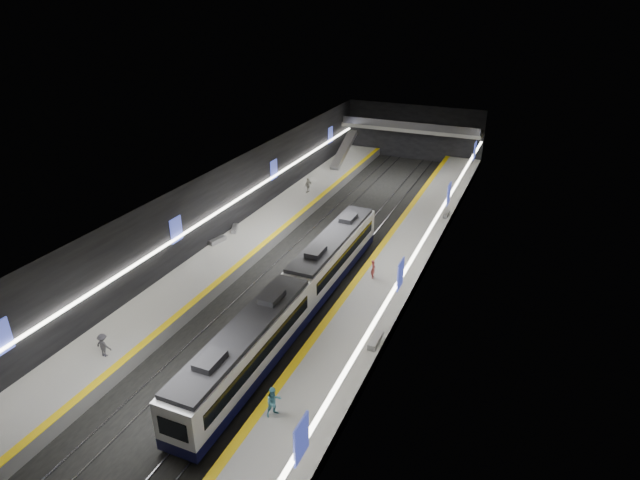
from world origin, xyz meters
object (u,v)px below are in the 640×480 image
at_px(bench_left_near, 217,240).
at_px(passenger_left_a, 308,185).
at_px(passenger_right_b, 274,402).
at_px(bench_right_far, 446,214).
at_px(train, 296,295).
at_px(passenger_right_a, 373,269).
at_px(bench_right_near, 375,341).
at_px(bench_left_far, 234,229).
at_px(escalator, 344,150).
at_px(passenger_left_b, 103,345).

bearing_deg(bench_left_near, passenger_left_a, 94.76).
bearing_deg(passenger_right_b, bench_right_far, 30.74).
bearing_deg(passenger_right_b, train, 55.52).
relative_size(bench_left_near, passenger_right_a, 1.16).
xyz_separation_m(bench_right_near, bench_right_far, (0.00, 24.66, -0.04)).
bearing_deg(train, bench_left_far, 138.71).
xyz_separation_m(bench_left_far, passenger_right_b, (15.69, -21.22, 0.75)).
height_order(escalator, bench_right_far, escalator).
bearing_deg(bench_right_near, passenger_right_a, 109.32).
height_order(passenger_right_a, passenger_left_b, passenger_left_b).
bearing_deg(bench_left_far, passenger_right_b, -77.54).
bearing_deg(passenger_left_b, bench_left_near, -82.84).
relative_size(bench_right_near, passenger_left_a, 1.09).
relative_size(bench_left_near, bench_left_far, 1.08).
relative_size(escalator, bench_right_near, 4.03).
distance_m(passenger_right_a, passenger_right_b, 17.60).
relative_size(escalator, bench_left_far, 4.56).
distance_m(bench_left_far, bench_right_near, 22.66).
bearing_deg(bench_left_far, passenger_left_b, -106.60).
xyz_separation_m(passenger_left_a, passenger_left_b, (0.43, -33.87, -0.05)).
bearing_deg(bench_right_near, passenger_right_b, -110.32).
bearing_deg(passenger_right_b, passenger_left_a, 57.71).
bearing_deg(escalator, passenger_right_a, -64.59).
bearing_deg(bench_right_near, passenger_left_a, 123.31).
distance_m(passenger_left_a, passenger_left_b, 33.87).
distance_m(bench_left_far, passenger_right_b, 26.40).
bearing_deg(passenger_left_b, train, -133.40).
height_order(bench_left_far, bench_right_near, bench_right_near).
relative_size(bench_left_far, passenger_right_b, 0.91).
height_order(escalator, bench_right_near, escalator).
xyz_separation_m(bench_right_near, passenger_right_b, (-3.27, -8.82, 0.73)).
relative_size(passenger_right_a, passenger_right_b, 0.84).
height_order(escalator, passenger_left_b, escalator).
relative_size(escalator, bench_left_near, 4.22).
distance_m(bench_right_near, passenger_left_a, 30.41).
relative_size(escalator, passenger_right_b, 4.13).
bearing_deg(passenger_left_a, bench_left_near, 11.73).
xyz_separation_m(bench_right_near, passenger_left_b, (-16.24, -8.45, 0.61)).
bearing_deg(bench_right_near, bench_right_far, 90.04).
relative_size(passenger_right_a, passenger_left_b, 0.96).
distance_m(bench_left_near, passenger_left_b, 18.04).
xyz_separation_m(escalator, passenger_left_b, (0.76, -46.55, -1.04)).
height_order(bench_left_near, passenger_right_a, passenger_right_a).
xyz_separation_m(train, bench_right_far, (7.00, 22.76, -1.00)).
distance_m(train, bench_left_far, 15.95).
distance_m(train, passenger_left_b, 13.88).
bearing_deg(passenger_right_b, passenger_right_a, 35.68).
distance_m(bench_left_near, bench_left_far, 3.04).
xyz_separation_m(train, passenger_right_a, (3.93, 6.88, -0.38)).
bearing_deg(bench_right_far, bench_right_near, -89.67).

